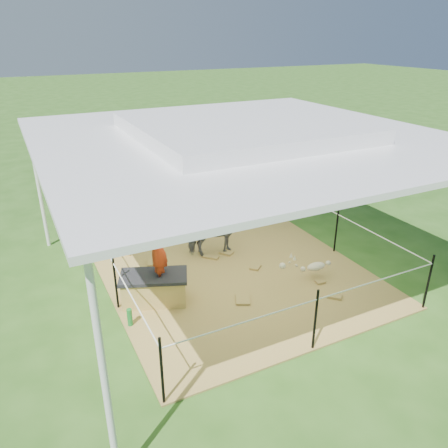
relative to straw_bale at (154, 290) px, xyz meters
name	(u,v)px	position (x,y,z in m)	size (l,w,h in m)	color
ground	(238,277)	(1.65, 0.11, -0.26)	(90.00, 90.00, 0.00)	#2D5919
hay_patch	(238,277)	(1.65, 0.11, -0.24)	(4.60, 4.60, 0.03)	brown
canopy_tent	(241,133)	(1.65, 0.11, 2.43)	(6.30, 6.30, 2.90)	silver
rope_fence	(239,246)	(1.65, 0.11, 0.38)	(4.54, 4.54, 1.00)	black
straw_bale	(154,290)	(0.00, 0.00, 0.00)	(1.03, 0.51, 0.46)	#B28640
dark_cloth	(153,276)	(0.00, 0.00, 0.26)	(1.10, 0.57, 0.06)	black
woman	(157,243)	(0.10, 0.00, 0.85)	(0.45, 0.30, 1.24)	red
green_bottle	(130,317)	(-0.55, -0.45, -0.09)	(0.08, 0.08, 0.29)	#1A752A
pony	(216,234)	(1.64, 1.05, 0.23)	(0.49, 1.08, 0.91)	#4D4C51
pink_hat	(215,210)	(1.64, 1.05, 0.75)	(0.28, 0.28, 0.13)	pink
foal	(316,265)	(2.89, -0.58, 0.04)	(0.95, 0.53, 0.53)	beige
trash_barrel	(267,155)	(5.81, 5.88, 0.23)	(0.63, 0.63, 0.98)	#163CA8
picnic_table_near	(170,152)	(3.16, 7.83, 0.17)	(2.04, 1.47, 0.85)	brown
picnic_table_far	(245,135)	(6.84, 9.17, 0.14)	(1.92, 1.39, 0.80)	brown
distant_person	(206,149)	(4.22, 7.20, 0.31)	(0.55, 0.43, 1.14)	blue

